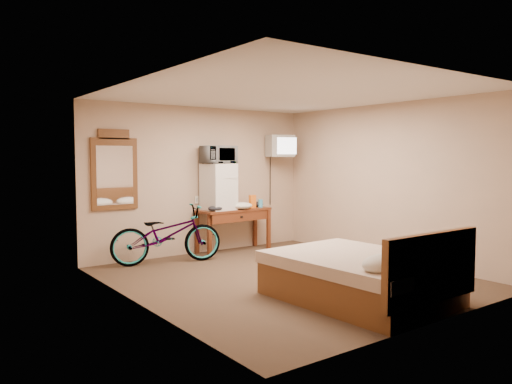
% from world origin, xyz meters
% --- Properties ---
extents(room, '(4.60, 4.64, 2.50)m').
position_xyz_m(room, '(-0.00, 0.00, 1.25)').
color(room, '#3E2B1F').
rests_on(room, ground).
extents(desk, '(1.36, 0.60, 0.75)m').
position_xyz_m(desk, '(0.51, 2.00, 0.63)').
color(desk, brown).
rests_on(desk, floor).
extents(mini_fridge, '(0.52, 0.51, 0.79)m').
position_xyz_m(mini_fridge, '(0.21, 2.04, 1.14)').
color(mini_fridge, white).
rests_on(mini_fridge, desk).
extents(microwave, '(0.55, 0.38, 0.30)m').
position_xyz_m(microwave, '(0.21, 2.04, 1.69)').
color(microwave, white).
rests_on(microwave, mini_fridge).
extents(snack_bag, '(0.12, 0.07, 0.23)m').
position_xyz_m(snack_bag, '(0.87, 1.97, 0.86)').
color(snack_bag, orange).
rests_on(snack_bag, desk).
extents(blue_cup, '(0.08, 0.08, 0.14)m').
position_xyz_m(blue_cup, '(1.05, 1.97, 0.82)').
color(blue_cup, '#44B2E9').
rests_on(blue_cup, desk).
extents(cloth_cream, '(0.39, 0.30, 0.12)m').
position_xyz_m(cloth_cream, '(0.58, 1.89, 0.81)').
color(cloth_cream, silver).
rests_on(cloth_cream, desk).
extents(cloth_dark_a, '(0.26, 0.20, 0.10)m').
position_xyz_m(cloth_dark_a, '(0.03, 1.87, 0.80)').
color(cloth_dark_a, black).
rests_on(cloth_dark_a, desk).
extents(cloth_dark_b, '(0.21, 0.17, 0.10)m').
position_xyz_m(cloth_dark_b, '(1.05, 2.06, 0.80)').
color(cloth_dark_b, black).
rests_on(cloth_dark_b, desk).
extents(crt_television, '(0.55, 0.63, 0.40)m').
position_xyz_m(crt_television, '(1.54, 2.02, 1.85)').
color(crt_television, black).
rests_on(crt_television, room).
extents(wall_mirror, '(0.73, 0.04, 1.23)m').
position_xyz_m(wall_mirror, '(-1.52, 2.27, 1.44)').
color(wall_mirror, brown).
rests_on(wall_mirror, room).
extents(bicycle, '(1.81, 0.98, 0.90)m').
position_xyz_m(bicycle, '(-0.88, 1.82, 0.45)').
color(bicycle, black).
rests_on(bicycle, floor).
extents(bed, '(1.58, 2.03, 0.90)m').
position_xyz_m(bed, '(0.02, -1.38, 0.30)').
color(bed, brown).
rests_on(bed, floor).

